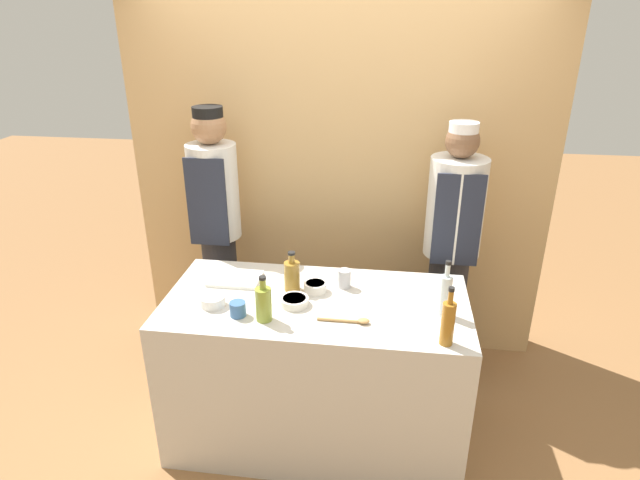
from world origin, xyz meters
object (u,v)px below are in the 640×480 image
cup_blue (238,309)px  cup_steel (344,279)px  sauce_bowl_green (315,287)px  wooden_spoon (351,321)px  bottle_vinegar (292,275)px  chef_left (217,228)px  bottle_amber (448,322)px  chef_right (451,247)px  sauce_bowl_white (213,300)px  sauce_bowl_red (294,301)px  cutting_board (235,279)px  bottle_clear (445,294)px  bottle_oil (264,303)px

cup_blue → cup_steel: (0.50, 0.37, 0.01)m
sauce_bowl_green → wooden_spoon: sauce_bowl_green is taller
bottle_vinegar → cup_steel: 0.29m
bottle_vinegar → chef_left: bearing=135.8°
bottle_amber → chef_right: 1.01m
sauce_bowl_white → bottle_amber: (1.18, -0.18, 0.09)m
chef_left → chef_right: 1.52m
cup_blue → wooden_spoon: size_ratio=0.31×
sauce_bowl_red → cup_steel: bearing=43.3°
sauce_bowl_red → bottle_vinegar: bottle_vinegar is taller
bottle_amber → chef_right: chef_right is taller
cutting_board → bottle_clear: (1.15, -0.22, 0.11)m
bottle_vinegar → chef_right: 1.09m
bottle_clear → chef_right: 0.76m
cutting_board → sauce_bowl_white: bearing=-97.2°
wooden_spoon → sauce_bowl_red: bearing=156.8°
sauce_bowl_white → sauce_bowl_red: 0.42m
bottle_amber → cup_steel: bearing=137.4°
cup_steel → chef_right: 0.82m
wooden_spoon → cutting_board: bearing=152.9°
sauce_bowl_red → chef_right: chef_right is taller
sauce_bowl_green → bottle_vinegar: bottle_vinegar is taller
sauce_bowl_green → bottle_vinegar: bearing=178.0°
sauce_bowl_red → bottle_amber: (0.76, -0.25, 0.09)m
bottle_amber → bottle_oil: 0.88m
bottle_clear → cup_blue: 1.04m
sauce_bowl_green → cutting_board: sauce_bowl_green is taller
bottle_amber → bottle_vinegar: bearing=152.9°
sauce_bowl_green → bottle_clear: (0.67, -0.15, 0.09)m
sauce_bowl_green → bottle_amber: size_ratio=0.42×
sauce_bowl_red → bottle_amber: 0.80m
sauce_bowl_green → cup_blue: (-0.35, -0.30, 0.01)m
chef_right → bottle_amber: bearing=-96.1°
sauce_bowl_green → cutting_board: 0.48m
bottle_vinegar → cup_blue: size_ratio=2.79×
bottle_clear → chef_left: 1.60m
sauce_bowl_red → bottle_amber: size_ratio=0.51×
bottle_vinegar → chef_right: (0.91, 0.60, -0.05)m
bottle_oil → chef_right: 1.35m
cutting_board → chef_right: 1.36m
sauce_bowl_green → sauce_bowl_red: 0.18m
cup_blue → bottle_oil: bearing=-7.7°
wooden_spoon → chef_left: size_ratio=0.15×
sauce_bowl_white → sauce_bowl_red: size_ratio=0.86×
sauce_bowl_green → sauce_bowl_red: (-0.09, -0.16, -0.01)m
sauce_bowl_green → cutting_board: size_ratio=0.44×
sauce_bowl_red → cup_blue: 0.30m
wooden_spoon → chef_right: (0.56, 0.89, 0.03)m
cutting_board → bottle_amber: bottle_amber is taller
sauce_bowl_green → cup_steel: bearing=25.2°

